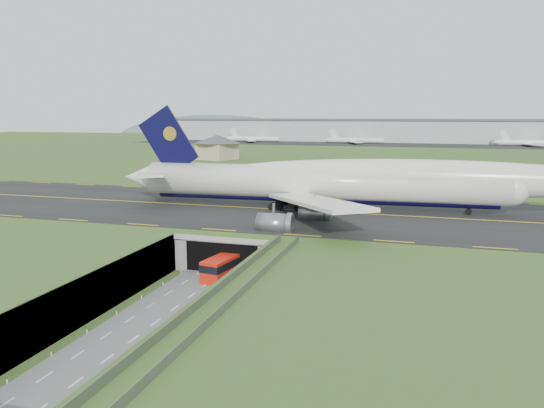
% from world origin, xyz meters
% --- Properties ---
extents(ground, '(900.00, 900.00, 0.00)m').
position_xyz_m(ground, '(0.00, 0.00, 0.00)').
color(ground, '#3B5C25').
rests_on(ground, ground).
extents(airfield_deck, '(800.00, 800.00, 6.00)m').
position_xyz_m(airfield_deck, '(0.00, 0.00, 3.00)').
color(airfield_deck, gray).
rests_on(airfield_deck, ground).
extents(trench_road, '(12.00, 75.00, 0.20)m').
position_xyz_m(trench_road, '(0.00, -7.50, 0.10)').
color(trench_road, slate).
rests_on(trench_road, ground).
extents(taxiway, '(800.00, 44.00, 0.18)m').
position_xyz_m(taxiway, '(0.00, 33.00, 6.09)').
color(taxiway, black).
rests_on(taxiway, airfield_deck).
extents(tunnel_portal, '(17.00, 22.30, 6.00)m').
position_xyz_m(tunnel_portal, '(0.00, 16.71, 3.33)').
color(tunnel_portal, gray).
rests_on(tunnel_portal, ground).
extents(guideway, '(3.00, 53.00, 7.05)m').
position_xyz_m(guideway, '(11.00, -19.11, 5.32)').
color(guideway, '#A8A8A3').
rests_on(guideway, ground).
extents(jumbo_jet, '(101.96, 64.16, 21.25)m').
position_xyz_m(jumbo_jet, '(16.88, 36.31, 11.73)').
color(jumbo_jet, silver).
rests_on(jumbo_jet, ground).
extents(shuttle_tram, '(4.45, 8.79, 3.40)m').
position_xyz_m(shuttle_tram, '(1.17, 5.70, 1.86)').
color(shuttle_tram, red).
rests_on(shuttle_tram, ground).
extents(service_building, '(23.98, 23.98, 10.34)m').
position_xyz_m(service_building, '(-54.59, 138.40, 12.12)').
color(service_building, tan).
rests_on(service_building, ground).
extents(cargo_terminal, '(320.00, 67.00, 15.60)m').
position_xyz_m(cargo_terminal, '(-0.05, 299.41, 13.96)').
color(cargo_terminal, '#B2B2B2').
rests_on(cargo_terminal, ground).
extents(distant_hills, '(700.00, 91.00, 60.00)m').
position_xyz_m(distant_hills, '(64.38, 430.00, -4.00)').
color(distant_hills, '#536460').
rests_on(distant_hills, ground).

